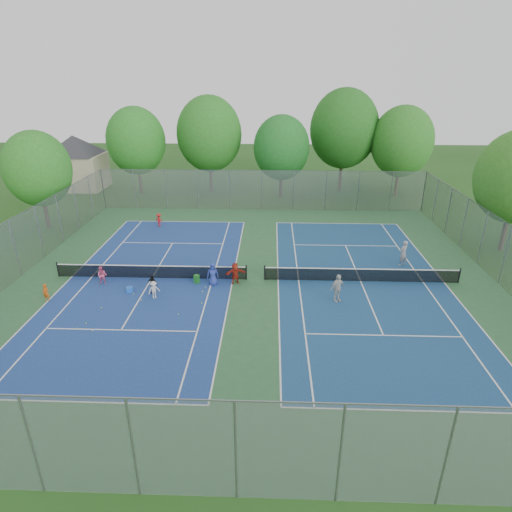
{
  "coord_description": "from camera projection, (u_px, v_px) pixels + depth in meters",
  "views": [
    {
      "loc": [
        0.98,
        -25.69,
        12.73
      ],
      "look_at": [
        0.0,
        1.0,
        1.3
      ],
      "focal_mm": 30.0,
      "sensor_mm": 36.0,
      "label": 1
    }
  ],
  "objects": [
    {
      "name": "tennis_ball_9",
      "position": [
        133.0,
        294.0,
        26.71
      ],
      "size": [
        0.07,
        0.07,
        0.07
      ],
      "primitive_type": "sphere",
      "color": "#CEE234",
      "rests_on": "ground"
    },
    {
      "name": "tennis_ball_6",
      "position": [
        92.0,
        331.0,
        22.87
      ],
      "size": [
        0.07,
        0.07,
        0.07
      ],
      "primitive_type": "sphere",
      "color": "#CFD832",
      "rests_on": "ground"
    },
    {
      "name": "tennis_ball_3",
      "position": [
        202.0,
        303.0,
        25.64
      ],
      "size": [
        0.07,
        0.07,
        0.07
      ],
      "primitive_type": "sphere",
      "color": "#ACCD2F",
      "rests_on": "ground"
    },
    {
      "name": "fence_south",
      "position": [
        236.0,
        452.0,
        13.16
      ],
      "size": [
        32.0,
        0.1,
        4.0
      ],
      "primitive_type": "cube",
      "color": "gray",
      "rests_on": "ground"
    },
    {
      "name": "tree_ne",
      "position": [
        402.0,
        142.0,
        46.01
      ],
      "size": [
        6.6,
        6.6,
        9.77
      ],
      "color": "#443326",
      "rests_on": "ground"
    },
    {
      "name": "tennis_ball_2",
      "position": [
        206.0,
        287.0,
        27.56
      ],
      "size": [
        0.07,
        0.07,
        0.07
      ],
      "primitive_type": "sphere",
      "color": "#CDD732",
      "rests_on": "ground"
    },
    {
      "name": "tennis_ball_5",
      "position": [
        141.0,
        300.0,
        25.97
      ],
      "size": [
        0.07,
        0.07,
        0.07
      ],
      "primitive_type": "sphere",
      "color": "#E6F138",
      "rests_on": "ground"
    },
    {
      "name": "ground",
      "position": [
        255.0,
        280.0,
        28.65
      ],
      "size": [
        120.0,
        120.0,
        0.0
      ],
      "primitive_type": "plane",
      "color": "#1F4B17",
      "rests_on": "ground"
    },
    {
      "name": "court_right",
      "position": [
        361.0,
        281.0,
        28.41
      ],
      "size": [
        10.97,
        23.77,
        0.01
      ],
      "primitive_type": "cube",
      "color": "navy",
      "rests_on": "court_pad"
    },
    {
      "name": "student_d",
      "position": [
        153.0,
        284.0,
        26.67
      ],
      "size": [
        0.79,
        0.56,
        1.25
      ],
      "primitive_type": "imported",
      "rotation": [
        0.0,
        0.0,
        -0.39
      ],
      "color": "black",
      "rests_on": "ground"
    },
    {
      "name": "student_c",
      "position": [
        154.0,
        290.0,
        26.08
      ],
      "size": [
        0.85,
        0.77,
        1.14
      ],
      "primitive_type": "imported",
      "rotation": [
        0.0,
        0.0,
        0.61
      ],
      "color": "silver",
      "rests_on": "ground"
    },
    {
      "name": "house",
      "position": [
        75.0,
        153.0,
        49.78
      ],
      "size": [
        11.03,
        11.03,
        7.3
      ],
      "color": "#B7A88C",
      "rests_on": "ground"
    },
    {
      "name": "tennis_ball_8",
      "position": [
        77.0,
        329.0,
        23.07
      ],
      "size": [
        0.07,
        0.07,
        0.07
      ],
      "primitive_type": "sphere",
      "color": "#C6F037",
      "rests_on": "ground"
    },
    {
      "name": "court_left",
      "position": [
        152.0,
        278.0,
        28.88
      ],
      "size": [
        10.97,
        23.77,
        0.01
      ],
      "primitive_type": "cube",
      "color": "navy",
      "rests_on": "court_pad"
    },
    {
      "name": "tennis_ball_0",
      "position": [
        178.0,
        314.0,
        24.45
      ],
      "size": [
        0.07,
        0.07,
        0.07
      ],
      "primitive_type": "sphere",
      "color": "yellow",
      "rests_on": "ground"
    },
    {
      "name": "net_right",
      "position": [
        361.0,
        275.0,
        28.23
      ],
      "size": [
        12.87,
        0.1,
        0.91
      ],
      "primitive_type": "cube",
      "color": "black",
      "rests_on": "ground"
    },
    {
      "name": "tennis_ball_7",
      "position": [
        86.0,
        323.0,
        23.57
      ],
      "size": [
        0.07,
        0.07,
        0.07
      ],
      "primitive_type": "sphere",
      "color": "#AFCE30",
      "rests_on": "ground"
    },
    {
      "name": "student_f",
      "position": [
        235.0,
        273.0,
        27.85
      ],
      "size": [
        1.43,
        0.85,
        1.47
      ],
      "primitive_type": "imported",
      "rotation": [
        0.0,
        0.0,
        0.33
      ],
      "color": "#9D2616",
      "rests_on": "ground"
    },
    {
      "name": "teen_court_b",
      "position": [
        337.0,
        288.0,
        25.62
      ],
      "size": [
        1.11,
        0.91,
        1.77
      ],
      "primitive_type": "imported",
      "rotation": [
        0.0,
        0.0,
        0.56
      ],
      "color": "beige",
      "rests_on": "ground"
    },
    {
      "name": "tennis_ball_10",
      "position": [
        147.0,
        286.0,
        27.67
      ],
      "size": [
        0.07,
        0.07,
        0.07
      ],
      "primitive_type": "sphere",
      "color": "#B0CC2F",
      "rests_on": "ground"
    },
    {
      "name": "student_e",
      "position": [
        213.0,
        274.0,
        27.69
      ],
      "size": [
        0.78,
        0.54,
        1.53
      ],
      "primitive_type": "imported",
      "rotation": [
        0.0,
        0.0,
        0.07
      ],
      "color": "#293B99",
      "rests_on": "ground"
    },
    {
      "name": "tree_nl",
      "position": [
        209.0,
        134.0,
        47.41
      ],
      "size": [
        7.2,
        7.2,
        10.69
      ],
      "color": "#443326",
      "rests_on": "ground"
    },
    {
      "name": "tree_nc",
      "position": [
        281.0,
        148.0,
        45.75
      ],
      "size": [
        6.0,
        6.0,
        8.85
      ],
      "color": "#443326",
      "rests_on": "ground"
    },
    {
      "name": "ball_hopper",
      "position": [
        197.0,
        279.0,
        28.07
      ],
      "size": [
        0.39,
        0.39,
        0.58
      ],
      "primitive_type": "cube",
      "rotation": [
        0.0,
        0.0,
        -0.43
      ],
      "color": "#227F25",
      "rests_on": "ground"
    },
    {
      "name": "fence_east",
      "position": [
        505.0,
        256.0,
        27.32
      ],
      "size": [
        0.1,
        32.0,
        4.0
      ],
      "primitive_type": "cube",
      "rotation": [
        0.0,
        0.0,
        1.57
      ],
      "color": "gray",
      "rests_on": "ground"
    },
    {
      "name": "tree_nw",
      "position": [
        136.0,
        141.0,
        47.01
      ],
      "size": [
        6.4,
        6.4,
        9.58
      ],
      "color": "#443326",
      "rests_on": "ground"
    },
    {
      "name": "tennis_ball_1",
      "position": [
        203.0,
        292.0,
        26.97
      ],
      "size": [
        0.07,
        0.07,
        0.07
      ],
      "primitive_type": "sphere",
      "color": "#C6E535",
      "rests_on": "ground"
    },
    {
      "name": "tree_side_w",
      "position": [
        37.0,
        169.0,
        36.41
      ],
      "size": [
        5.6,
        5.6,
        8.47
      ],
      "color": "#443326",
      "rests_on": "ground"
    },
    {
      "name": "student_a",
      "position": [
        46.0,
        292.0,
        25.79
      ],
      "size": [
        0.44,
        0.32,
        1.12
      ],
      "primitive_type": "imported",
      "rotation": [
        0.0,
        0.0,
        -0.13
      ],
      "color": "#CF5313",
      "rests_on": "ground"
    },
    {
      "name": "fence_north",
      "position": [
        262.0,
        190.0,
        42.56
      ],
      "size": [
        32.0,
        0.1,
        4.0
      ],
      "primitive_type": "cube",
      "color": "gray",
      "rests_on": "ground"
    },
    {
      "name": "ball_crate",
      "position": [
        130.0,
        290.0,
        26.99
      ],
      "size": [
        0.48,
        0.48,
        0.32
      ],
      "primitive_type": "cube",
      "rotation": [
        0.0,
        0.0,
        0.34
      ],
      "color": "blue",
      "rests_on": "ground"
    },
    {
      "name": "student_b",
      "position": [
        102.0,
        275.0,
        27.8
      ],
      "size": [
        0.64,
        0.51,
        1.26
      ],
      "primitive_type": "imported",
      "rotation": [
        0.0,
        0.0,
        0.06
      ],
      "color": "#DB557F",
      "rests_on": "ground"
    },
    {
      "name": "child_far_baseline",
      "position": [
        159.0,
        220.0,
        38.37
      ],
      "size": [
        0.9,
        0.71,
        1.21
      ],
      "primitive_type": "imported",
      "rotation": [
        0.0,
        0.0,
        2.76
      ],
      "color": "#B0191A",
      "rests_on": "ground"
    },
    {
      "name": "court_pad",
      "position": [
        255.0,
        280.0,
        28.65
      ],
      "size": [
        32.0,
        32.0,
        0.01
      ],
      "primitive_type": "cube",
      "color": "#2B5B34",
      "rests_on": "ground"
    },
    {
      "name": "instructor",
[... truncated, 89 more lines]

